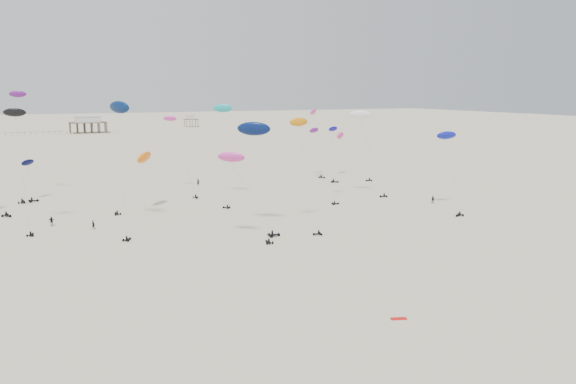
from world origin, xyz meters
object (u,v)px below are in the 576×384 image
rig_0 (316,143)px  spectator_0 (94,229)px  rig_4 (319,131)px  pavilion_small (191,122)px  rig_9 (344,142)px  pavilion_main (88,126)px

rig_0 → spectator_0: 77.82m
rig_0 → rig_4: size_ratio=0.71×
pavilion_small → rig_0: (-25.73, -236.69, 6.33)m
rig_9 → rig_4: bearing=115.1°
pavilion_small → rig_0: rig_0 is taller
rig_0 → rig_4: rig_4 is taller
pavilion_main → rig_9: rig_9 is taller
rig_9 → spectator_0: bearing=115.8°
pavilion_main → rig_9: (51.67, -210.22, 5.86)m
pavilion_main → rig_9: bearing=-76.2°
rig_0 → rig_4: 10.37m
rig_0 → rig_9: (7.40, -3.53, 0.27)m
spectator_0 → pavilion_main: bearing=-55.5°
rig_4 → rig_9: bearing=159.0°
pavilion_small → spectator_0: (-91.81, -276.59, -3.49)m
pavilion_main → spectator_0: bearing=-95.1°
rig_9 → pavilion_small: bearing=-4.9°
rig_0 → spectator_0: size_ratio=7.55×
pavilion_main → spectator_0: (-21.81, -246.59, -4.22)m
pavilion_small → pavilion_main: bearing=-156.8°
pavilion_main → pavilion_small: bearing=23.2°
pavilion_small → spectator_0: bearing=-108.4°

